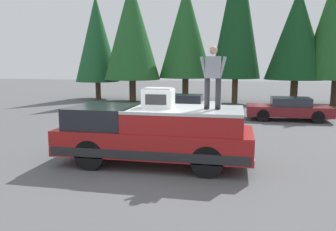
{
  "coord_description": "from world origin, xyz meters",
  "views": [
    {
      "loc": [
        -8.82,
        -2.23,
        2.91
      ],
      "look_at": [
        0.88,
        -0.25,
        1.35
      ],
      "focal_mm": 36.14,
      "sensor_mm": 36.0,
      "label": 1
    }
  ],
  "objects_px": {
    "person_on_truck_bed": "(213,76)",
    "parked_car_maroon": "(289,109)",
    "pickup_truck": "(155,134)",
    "compressor_unit": "(158,98)",
    "parked_car_white": "(183,105)"
  },
  "relations": [
    {
      "from": "person_on_truck_bed",
      "to": "parked_car_maroon",
      "type": "relative_size",
      "value": 0.41
    },
    {
      "from": "person_on_truck_bed",
      "to": "parked_car_maroon",
      "type": "xyz_separation_m",
      "value": [
        8.62,
        -3.25,
        -1.97
      ]
    },
    {
      "from": "pickup_truck",
      "to": "person_on_truck_bed",
      "type": "bearing_deg",
      "value": -89.36
    },
    {
      "from": "pickup_truck",
      "to": "compressor_unit",
      "type": "bearing_deg",
      "value": -91.02
    },
    {
      "from": "parked_car_maroon",
      "to": "person_on_truck_bed",
      "type": "bearing_deg",
      "value": 159.33
    },
    {
      "from": "person_on_truck_bed",
      "to": "parked_car_white",
      "type": "xyz_separation_m",
      "value": [
        9.06,
        2.22,
        -1.97
      ]
    },
    {
      "from": "compressor_unit",
      "to": "parked_car_maroon",
      "type": "relative_size",
      "value": 0.2
    },
    {
      "from": "pickup_truck",
      "to": "person_on_truck_bed",
      "type": "distance_m",
      "value": 2.34
    },
    {
      "from": "parked_car_maroon",
      "to": "parked_car_white",
      "type": "distance_m",
      "value": 5.49
    },
    {
      "from": "compressor_unit",
      "to": "parked_car_white",
      "type": "xyz_separation_m",
      "value": [
        9.08,
        0.71,
        -1.35
      ]
    },
    {
      "from": "compressor_unit",
      "to": "parked_car_maroon",
      "type": "height_order",
      "value": "compressor_unit"
    },
    {
      "from": "person_on_truck_bed",
      "to": "compressor_unit",
      "type": "bearing_deg",
      "value": 90.77
    },
    {
      "from": "pickup_truck",
      "to": "person_on_truck_bed",
      "type": "xyz_separation_m",
      "value": [
        0.02,
        -1.63,
        1.68
      ]
    },
    {
      "from": "pickup_truck",
      "to": "person_on_truck_bed",
      "type": "relative_size",
      "value": 3.28
    },
    {
      "from": "pickup_truck",
      "to": "compressor_unit",
      "type": "height_order",
      "value": "compressor_unit"
    }
  ]
}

